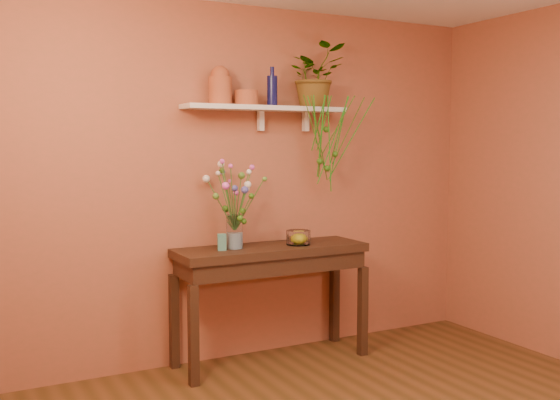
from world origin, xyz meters
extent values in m
cube|color=#AD5A40|center=(0.00, 2.00, 1.35)|extent=(4.00, 0.04, 2.70)
cube|color=#392317|center=(0.03, 1.75, 0.86)|extent=(1.46, 0.47, 0.06)
cube|color=#392317|center=(0.03, 1.75, 0.76)|extent=(1.40, 0.43, 0.13)
cube|color=#392317|center=(-0.67, 1.54, 0.35)|extent=(0.06, 0.06, 0.70)
cube|color=#392317|center=(0.73, 1.54, 0.35)|extent=(0.06, 0.06, 0.70)
cube|color=#392317|center=(-0.67, 1.95, 0.35)|extent=(0.06, 0.06, 0.70)
cube|color=#392317|center=(0.73, 1.95, 0.35)|extent=(0.06, 0.06, 0.70)
cube|color=white|center=(0.05, 1.87, 1.92)|extent=(1.30, 0.24, 0.04)
cube|color=white|center=(0.05, 1.97, 1.83)|extent=(0.04, 0.05, 0.15)
cube|color=white|center=(0.45, 1.97, 1.83)|extent=(0.04, 0.05, 0.15)
cylinder|color=#A34A2F|center=(-0.32, 1.89, 2.04)|extent=(0.19, 0.19, 0.20)
sphere|color=#A34A2F|center=(-0.32, 1.89, 2.15)|extent=(0.13, 0.13, 0.13)
cylinder|color=#A34A2F|center=(-0.12, 1.86, 1.99)|extent=(0.22, 0.22, 0.11)
cylinder|color=#0F1143|center=(0.09, 1.84, 2.05)|extent=(0.10, 0.10, 0.22)
cylinder|color=#0F1143|center=(0.09, 1.84, 2.20)|extent=(0.04, 0.04, 0.07)
imported|color=#316114|center=(0.50, 1.90, 2.19)|extent=(0.48, 0.42, 0.50)
cylinder|color=#316114|center=(0.59, 1.70, 1.80)|extent=(0.17, 0.22, 0.45)
cylinder|color=#218A1C|center=(0.45, 1.76, 1.81)|extent=(0.03, 0.17, 0.42)
cylinder|color=#218A1C|center=(0.63, 1.76, 1.69)|extent=(0.14, 0.05, 0.66)
cylinder|color=#316114|center=(0.71, 1.73, 1.76)|extent=(0.24, 0.11, 0.53)
cylinder|color=#218A1C|center=(0.61, 1.74, 1.72)|extent=(0.04, 0.24, 0.60)
cylinder|color=#218A1C|center=(0.53, 1.73, 1.65)|extent=(0.11, 0.11, 0.74)
cylinder|color=#316114|center=(0.48, 1.77, 1.70)|extent=(0.04, 0.14, 0.63)
cylinder|color=#218A1C|center=(0.40, 1.73, 1.84)|extent=(0.10, 0.11, 0.37)
cylinder|color=#218A1C|center=(0.46, 1.74, 1.71)|extent=(0.06, 0.20, 0.63)
cylinder|color=#316114|center=(0.42, 1.76, 1.72)|extent=(0.29, 0.14, 0.59)
cylinder|color=#218A1C|center=(0.49, 1.74, 1.81)|extent=(0.05, 0.15, 0.42)
cylinder|color=#218A1C|center=(0.57, 1.75, 1.68)|extent=(0.25, 0.07, 0.68)
cylinder|color=#316114|center=(0.46, 1.78, 1.69)|extent=(0.23, 0.12, 0.66)
cylinder|color=#218A1C|center=(0.76, 1.76, 1.70)|extent=(0.35, 0.14, 0.65)
cylinder|color=#218A1C|center=(0.43, 1.79, 1.84)|extent=(0.16, 0.06, 0.35)
sphere|color=#316114|center=(0.52, 1.76, 1.76)|extent=(0.05, 0.05, 0.05)
sphere|color=#316114|center=(0.53, 1.77, 1.46)|extent=(0.05, 0.05, 0.05)
sphere|color=#316114|center=(0.60, 1.76, 1.57)|extent=(0.05, 0.05, 0.05)
sphere|color=#316114|center=(0.46, 1.76, 1.52)|extent=(0.05, 0.05, 0.05)
cylinder|color=white|center=(-0.26, 1.76, 1.01)|extent=(0.12, 0.12, 0.25)
cylinder|color=silver|center=(-0.26, 1.76, 0.95)|extent=(0.11, 0.11, 0.12)
cylinder|color=#386B28|center=(-0.25, 1.69, 1.18)|extent=(0.02, 0.15, 0.30)
sphere|color=#494BA5|center=(-0.25, 1.62, 1.33)|extent=(0.05, 0.05, 0.05)
cylinder|color=#386B28|center=(-0.24, 1.68, 1.16)|extent=(0.06, 0.18, 0.26)
sphere|color=#316114|center=(-0.21, 1.59, 1.28)|extent=(0.04, 0.04, 0.04)
cylinder|color=#386B28|center=(-0.19, 1.66, 1.22)|extent=(0.14, 0.21, 0.38)
sphere|color=olive|center=(-0.12, 1.56, 1.40)|extent=(0.04, 0.04, 0.04)
cylinder|color=#386B28|center=(-0.22, 1.73, 1.24)|extent=(0.09, 0.07, 0.43)
sphere|color=white|center=(-0.18, 1.70, 1.45)|extent=(0.04, 0.04, 0.04)
cylinder|color=#386B28|center=(-0.22, 1.74, 1.19)|extent=(0.09, 0.06, 0.33)
sphere|color=white|center=(-0.18, 1.71, 1.36)|extent=(0.05, 0.05, 0.05)
cylinder|color=#386B28|center=(-0.21, 1.77, 1.18)|extent=(0.12, 0.02, 0.30)
sphere|color=white|center=(-0.15, 1.78, 1.33)|extent=(0.04, 0.04, 0.04)
cylinder|color=#386B28|center=(-0.19, 1.77, 1.25)|extent=(0.16, 0.02, 0.45)
sphere|color=#EA53D0|center=(-0.11, 1.78, 1.48)|extent=(0.04, 0.04, 0.04)
cylinder|color=#386B28|center=(-0.23, 1.78, 1.22)|extent=(0.08, 0.03, 0.39)
sphere|color=olive|center=(-0.19, 1.79, 1.42)|extent=(0.05, 0.05, 0.05)
cylinder|color=#386B28|center=(-0.23, 1.82, 1.16)|extent=(0.07, 0.12, 0.26)
sphere|color=#EA53D0|center=(-0.20, 1.87, 1.29)|extent=(0.04, 0.04, 0.04)
cylinder|color=#386B28|center=(-0.23, 1.89, 1.20)|extent=(0.06, 0.26, 0.35)
sphere|color=#EA53D0|center=(-0.20, 2.02, 1.37)|extent=(0.04, 0.04, 0.04)
cylinder|color=#386B28|center=(-0.27, 1.86, 1.23)|extent=(0.02, 0.19, 0.42)
sphere|color=#494BA5|center=(-0.28, 1.95, 1.44)|extent=(0.04, 0.04, 0.04)
cylinder|color=#386B28|center=(-0.29, 1.82, 1.24)|extent=(0.05, 0.13, 0.43)
sphere|color=#316114|center=(-0.31, 1.88, 1.46)|extent=(0.04, 0.04, 0.04)
cylinder|color=#386B28|center=(-0.29, 1.80, 1.19)|extent=(0.05, 0.08, 0.32)
sphere|color=olive|center=(-0.31, 1.84, 1.34)|extent=(0.05, 0.05, 0.05)
cylinder|color=#386B28|center=(-0.34, 1.84, 1.21)|extent=(0.16, 0.17, 0.37)
sphere|color=white|center=(-0.42, 1.92, 1.40)|extent=(0.06, 0.06, 0.06)
cylinder|color=#386B28|center=(-0.31, 1.79, 1.27)|extent=(0.09, 0.05, 0.48)
sphere|color=white|center=(-0.35, 1.81, 1.51)|extent=(0.05, 0.05, 0.05)
cylinder|color=#386B28|center=(-0.32, 1.79, 1.23)|extent=(0.11, 0.05, 0.42)
sphere|color=white|center=(-0.37, 1.81, 1.44)|extent=(0.04, 0.04, 0.04)
cylinder|color=#386B28|center=(-0.31, 1.76, 1.28)|extent=(0.10, 0.01, 0.50)
sphere|color=#EA53D0|center=(-0.36, 1.76, 1.53)|extent=(0.04, 0.04, 0.04)
cylinder|color=#386B28|center=(-0.34, 1.74, 1.15)|extent=(0.17, 0.05, 0.26)
sphere|color=olive|center=(-0.42, 1.72, 1.28)|extent=(0.05, 0.05, 0.05)
cylinder|color=#386B28|center=(-0.33, 1.68, 1.19)|extent=(0.14, 0.17, 0.34)
sphere|color=#EA53D0|center=(-0.40, 1.61, 1.36)|extent=(0.06, 0.06, 0.06)
cylinder|color=#386B28|center=(-0.30, 1.72, 1.26)|extent=(0.07, 0.09, 0.47)
sphere|color=#EA53D0|center=(-0.33, 1.68, 1.50)|extent=(0.03, 0.03, 0.03)
cylinder|color=#386B28|center=(-0.27, 1.74, 1.18)|extent=(0.03, 0.06, 0.31)
sphere|color=#494BA5|center=(-0.28, 1.71, 1.33)|extent=(0.05, 0.05, 0.05)
sphere|color=#316114|center=(-0.32, 1.80, 1.18)|extent=(0.05, 0.05, 0.05)
sphere|color=#316114|center=(-0.23, 1.69, 1.17)|extent=(0.05, 0.05, 0.05)
sphere|color=#316114|center=(-0.21, 1.75, 1.09)|extent=(0.05, 0.05, 0.05)
sphere|color=#316114|center=(-0.20, 1.74, 1.09)|extent=(0.05, 0.05, 0.05)
sphere|color=#316114|center=(-0.28, 1.64, 1.12)|extent=(0.05, 0.05, 0.05)
sphere|color=#316114|center=(-0.29, 1.85, 1.17)|extent=(0.05, 0.05, 0.05)
cylinder|color=white|center=(0.24, 1.70, 0.94)|extent=(0.18, 0.18, 0.11)
cylinder|color=white|center=(0.24, 1.70, 0.89)|extent=(0.18, 0.18, 0.01)
sphere|color=yellow|center=(0.25, 1.71, 0.93)|extent=(0.09, 0.09, 0.09)
cube|color=teal|center=(-0.38, 1.73, 0.95)|extent=(0.07, 0.06, 0.12)
camera|label=1|loc=(-2.16, -2.54, 1.65)|focal=41.53mm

